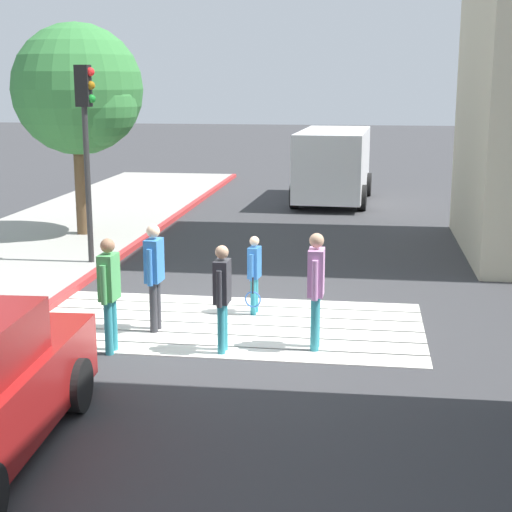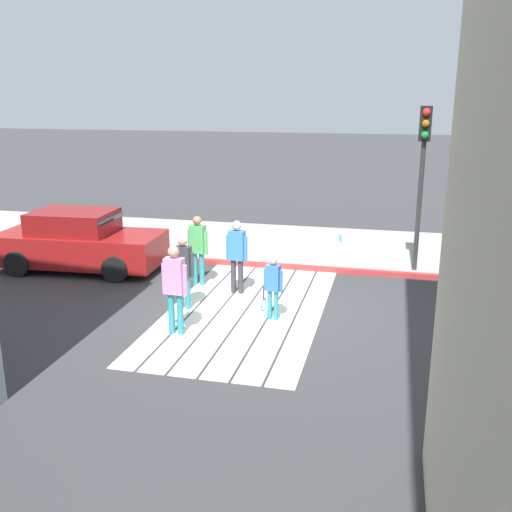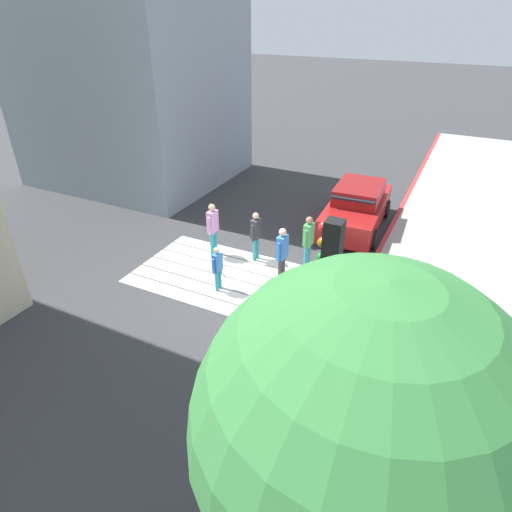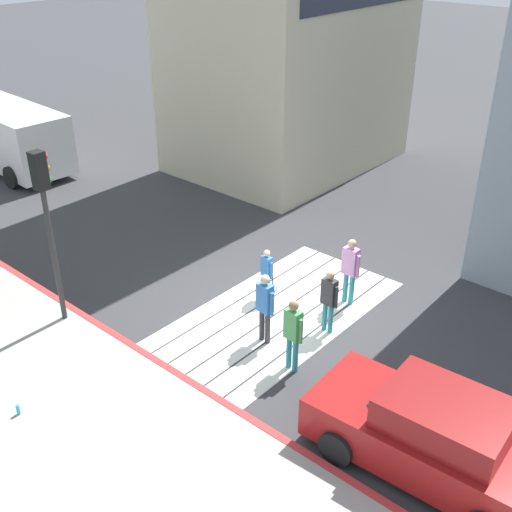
# 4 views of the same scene
# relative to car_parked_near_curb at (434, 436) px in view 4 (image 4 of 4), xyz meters

# --- Properties ---
(ground_plane) EXTENTS (120.00, 120.00, 0.00)m
(ground_plane) POSITION_rel_car_parked_near_curb_xyz_m (2.00, 5.05, -0.73)
(ground_plane) COLOR #38383A
(crosswalk_stripes) EXTENTS (6.40, 3.25, 0.01)m
(crosswalk_stripes) POSITION_rel_car_parked_near_curb_xyz_m (2.00, 5.05, -0.73)
(crosswalk_stripes) COLOR silver
(crosswalk_stripes) RESTS_ON ground
(sidewalk_west) EXTENTS (4.80, 40.00, 0.12)m
(sidewalk_west) POSITION_rel_car_parked_near_curb_xyz_m (-3.60, 5.05, -0.67)
(sidewalk_west) COLOR #9E9B93
(sidewalk_west) RESTS_ON ground
(curb_painted) EXTENTS (0.16, 40.00, 0.13)m
(curb_painted) POSITION_rel_car_parked_near_curb_xyz_m (-1.25, 5.05, -0.67)
(curb_painted) COLOR #BC3333
(curb_painted) RESTS_ON ground
(building_far_north) EXTENTS (8.00, 6.03, 11.37)m
(building_far_north) POSITION_rel_car_parked_near_curb_xyz_m (10.50, 11.57, 4.95)
(building_far_north) COLOR beige
(building_far_north) RESTS_ON ground
(car_parked_near_curb) EXTENTS (2.16, 4.39, 1.57)m
(car_parked_near_curb) POSITION_rel_car_parked_near_curb_xyz_m (0.00, 0.00, 0.00)
(car_parked_near_curb) COLOR maroon
(car_parked_near_curb) RESTS_ON ground
(van_down_street) EXTENTS (2.55, 5.29, 2.35)m
(van_down_street) POSITION_rel_car_parked_near_curb_xyz_m (3.12, 18.72, 0.54)
(van_down_street) COLOR silver
(van_down_street) RESTS_ON ground
(traffic_light_corner) EXTENTS (0.39, 0.28, 4.24)m
(traffic_light_corner) POSITION_rel_car_parked_near_curb_xyz_m (-1.58, 8.65, 2.30)
(traffic_light_corner) COLOR #2D2D2D
(traffic_light_corner) RESTS_ON ground
(water_bottle) EXTENTS (0.07, 0.07, 0.22)m
(water_bottle) POSITION_rel_car_parked_near_curb_xyz_m (-4.07, 6.50, -0.50)
(water_bottle) COLOR #33A5BF
(water_bottle) RESTS_ON sidewalk_west
(pedestrian_adult_lead) EXTENTS (0.23, 0.52, 1.77)m
(pedestrian_adult_lead) POSITION_rel_car_parked_near_curb_xyz_m (3.51, 4.05, 0.30)
(pedestrian_adult_lead) COLOR teal
(pedestrian_adult_lead) RESTS_ON ground
(pedestrian_adult_trailing) EXTENTS (0.25, 0.51, 1.74)m
(pedestrian_adult_trailing) POSITION_rel_car_parked_near_curb_xyz_m (0.93, 4.57, 0.28)
(pedestrian_adult_trailing) COLOR #333338
(pedestrian_adult_trailing) RESTS_ON ground
(pedestrian_adult_side) EXTENTS (0.24, 0.50, 1.72)m
(pedestrian_adult_side) POSITION_rel_car_parked_near_curb_xyz_m (0.55, 3.49, 0.27)
(pedestrian_adult_side) COLOR teal
(pedestrian_adult_side) RESTS_ON ground
(pedestrian_teen_behind) EXTENTS (0.22, 0.48, 1.61)m
(pedestrian_teen_behind) POSITION_rel_car_parked_near_curb_xyz_m (2.17, 3.73, 0.21)
(pedestrian_teen_behind) COLOR teal
(pedestrian_teen_behind) RESTS_ON ground
(pedestrian_child_with_racket) EXTENTS (0.28, 0.43, 1.36)m
(pedestrian_child_with_racket) POSITION_rel_car_parked_near_curb_xyz_m (2.36, 5.72, 0.04)
(pedestrian_child_with_racket) COLOR teal
(pedestrian_child_with_racket) RESTS_ON ground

